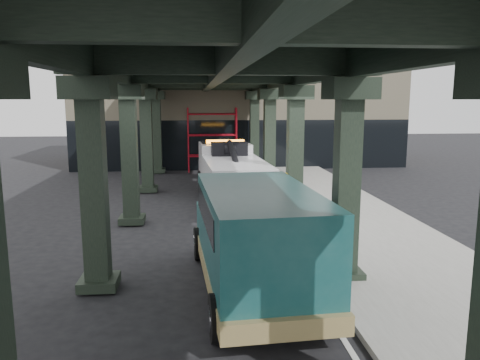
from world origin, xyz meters
TOP-DOWN VIEW (x-y plane):
  - ground at (0.00, 0.00)m, footprint 90.00×90.00m
  - sidewalk at (4.50, 2.00)m, footprint 5.00×40.00m
  - lane_stripe at (1.70, 2.00)m, footprint 0.12×38.00m
  - viaduct at (-0.40, 2.00)m, footprint 7.40×32.00m
  - building at (2.00, 20.00)m, footprint 22.00×10.00m
  - scaffolding at (0.00, 14.64)m, footprint 3.08×0.88m
  - tow_truck at (0.46, 5.39)m, footprint 2.88×8.53m
  - towed_van at (0.30, -4.62)m, footprint 2.88×6.46m

SIDE VIEW (x-z plane):
  - ground at x=0.00m, z-range 0.00..0.00m
  - lane_stripe at x=1.70m, z-range 0.00..0.01m
  - sidewalk at x=4.50m, z-range 0.00..0.15m
  - tow_truck at x=0.46m, z-range -0.03..2.72m
  - towed_van at x=0.30m, z-range 0.10..2.66m
  - scaffolding at x=0.00m, z-range 0.11..4.11m
  - building at x=2.00m, z-range 0.00..8.00m
  - viaduct at x=-0.40m, z-range 2.26..8.66m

